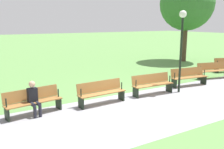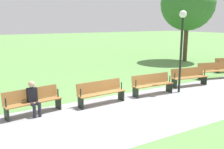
{
  "view_description": "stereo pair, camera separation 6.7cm",
  "coord_description": "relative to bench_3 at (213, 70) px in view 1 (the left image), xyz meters",
  "views": [
    {
      "loc": [
        5.89,
        8.25,
        3.16
      ],
      "look_at": [
        0.0,
        -1.4,
        0.8
      ],
      "focal_mm": 40.69,
      "sensor_mm": 36.0,
      "label": 1
    },
    {
      "loc": [
        5.83,
        8.29,
        3.16
      ],
      "look_at": [
        0.0,
        -1.4,
        0.8
      ],
      "focal_mm": 40.69,
      "sensor_mm": 36.0,
      "label": 2
    }
  ],
  "objects": [
    {
      "name": "person_seated",
      "position": [
        10.23,
        0.62,
        0.16
      ],
      "size": [
        0.38,
        0.55,
        1.2
      ],
      "rotation": [
        0.0,
        0.0,
        0.14
      ],
      "color": "black",
      "rests_on": "ground"
    },
    {
      "name": "bench_3",
      "position": [
        0.0,
        0.0,
        0.0
      ],
      "size": [
        2.02,
        0.91,
        0.89
      ],
      "rotation": [
        0.0,
        0.0,
        -0.23
      ],
      "color": "#996633",
      "rests_on": "ground"
    },
    {
      "name": "bench_5",
      "position": [
        5.09,
        0.71,
        0.0
      ],
      "size": [
        1.98,
        0.56,
        0.89
      ],
      "rotation": [
        0.0,
        0.0,
        -0.05
      ],
      "color": "#996633",
      "rests_on": "ground"
    },
    {
      "name": "bench_4",
      "position": [
        2.53,
        0.47,
        0.0
      ],
      "size": [
        2.01,
        0.74,
        0.89
      ],
      "rotation": [
        0.0,
        0.0,
        -0.14
      ],
      "color": "#996633",
      "rests_on": "ground"
    },
    {
      "name": "tree_0",
      "position": [
        -3.39,
        -5.36,
        4.07
      ],
      "size": [
        4.2,
        4.2,
        6.66
      ],
      "color": "#4C3828",
      "rests_on": "ground"
    },
    {
      "name": "bench_6",
      "position": [
        7.66,
        0.71,
        0.0
      ],
      "size": [
        1.98,
        0.56,
        0.89
      ],
      "rotation": [
        0.0,
        0.0,
        0.05
      ],
      "color": "#996633",
      "rests_on": "ground"
    },
    {
      "name": "bench_7",
      "position": [
        10.22,
        0.47,
        0.0
      ],
      "size": [
        2.01,
        0.74,
        0.89
      ],
      "rotation": [
        0.0,
        0.0,
        0.14
      ],
      "color": "#996633",
      "rests_on": "ground"
    },
    {
      "name": "ground_plane",
      "position": [
        6.38,
        0.81,
        -0.48
      ],
      "size": [
        120.0,
        120.0,
        0.0
      ],
      "primitive_type": "plane",
      "color": "#5B8C47"
    },
    {
      "name": "lamp_post",
      "position": [
        3.82,
        1.09,
        2.09
      ],
      "size": [
        0.32,
        0.32,
        3.64
      ],
      "color": "black",
      "rests_on": "ground"
    },
    {
      "name": "path_paving",
      "position": [
        6.38,
        2.14,
        -0.48
      ],
      "size": [
        42.8,
        4.25,
        0.01
      ],
      "primitive_type": "cube",
      "color": "#939399",
      "rests_on": "ground"
    }
  ]
}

